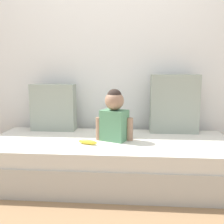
{
  "coord_description": "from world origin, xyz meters",
  "views": [
    {
      "loc": [
        0.2,
        -2.24,
        1.0
      ],
      "look_at": [
        0.02,
        0.0,
        0.62
      ],
      "focal_mm": 42.23,
      "sensor_mm": 36.0,
      "label": 1
    }
  ],
  "objects_px": {
    "couch": "(110,160)",
    "throw_pillow_left": "(54,107)",
    "toddler": "(114,115)",
    "banana": "(88,142)",
    "throw_pillow_right": "(174,104)"
  },
  "relations": [
    {
      "from": "throw_pillow_left",
      "to": "couch",
      "type": "bearing_deg",
      "value": -29.29
    },
    {
      "from": "couch",
      "to": "throw_pillow_right",
      "type": "distance_m",
      "value": 0.83
    },
    {
      "from": "toddler",
      "to": "banana",
      "type": "relative_size",
      "value": 2.65
    },
    {
      "from": "couch",
      "to": "banana",
      "type": "distance_m",
      "value": 0.31
    },
    {
      "from": "couch",
      "to": "toddler",
      "type": "bearing_deg",
      "value": 3.9
    },
    {
      "from": "throw_pillow_left",
      "to": "throw_pillow_right",
      "type": "xyz_separation_m",
      "value": [
        1.2,
        0.0,
        0.05
      ]
    },
    {
      "from": "toddler",
      "to": "throw_pillow_right",
      "type": "bearing_deg",
      "value": 30.83
    },
    {
      "from": "couch",
      "to": "toddler",
      "type": "height_order",
      "value": "toddler"
    },
    {
      "from": "throw_pillow_right",
      "to": "banana",
      "type": "distance_m",
      "value": 0.95
    },
    {
      "from": "couch",
      "to": "throw_pillow_left",
      "type": "height_order",
      "value": "throw_pillow_left"
    },
    {
      "from": "throw_pillow_left",
      "to": "banana",
      "type": "distance_m",
      "value": 0.68
    },
    {
      "from": "throw_pillow_left",
      "to": "banana",
      "type": "bearing_deg",
      "value": -48.56
    },
    {
      "from": "throw_pillow_left",
      "to": "throw_pillow_right",
      "type": "relative_size",
      "value": 0.83
    },
    {
      "from": "couch",
      "to": "throw_pillow_right",
      "type": "height_order",
      "value": "throw_pillow_right"
    },
    {
      "from": "banana",
      "to": "couch",
      "type": "bearing_deg",
      "value": 41.4
    }
  ]
}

